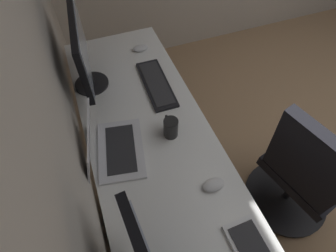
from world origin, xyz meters
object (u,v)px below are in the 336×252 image
object	(u,v)px
monitor_primary	(82,50)
laptop_leftmost	(109,146)
keyboard_spare	(156,84)
coffee_mug	(171,127)
drawer_pedestal	(171,229)
office_chair	(302,176)
mouse_main	(214,185)
mouse_spare	(140,48)

from	to	relation	value
monitor_primary	laptop_leftmost	bearing A→B (deg)	179.04
monitor_primary	laptop_leftmost	size ratio (longest dim) A/B	1.41
keyboard_spare	coffee_mug	size ratio (longest dim) A/B	3.69
drawer_pedestal	coffee_mug	distance (m)	0.58
coffee_mug	laptop_leftmost	bearing A→B (deg)	89.55
office_chair	keyboard_spare	bearing A→B (deg)	40.44
monitor_primary	office_chair	size ratio (longest dim) A/B	0.57
coffee_mug	office_chair	distance (m)	0.84
monitor_primary	laptop_leftmost	world-z (taller)	monitor_primary
monitor_primary	laptop_leftmost	distance (m)	0.54
laptop_leftmost	mouse_main	world-z (taller)	laptop_leftmost
drawer_pedestal	coffee_mug	world-z (taller)	coffee_mug
drawer_pedestal	mouse_main	xyz separation A→B (m)	(0.01, -0.21, 0.40)
mouse_spare	coffee_mug	distance (m)	0.72
laptop_leftmost	office_chair	size ratio (longest dim) A/B	0.40
monitor_primary	mouse_main	bearing A→B (deg)	-155.49
mouse_spare	office_chair	distance (m)	1.29
drawer_pedestal	laptop_leftmost	size ratio (longest dim) A/B	1.77
monitor_primary	keyboard_spare	xyz separation A→B (m)	(-0.14, -0.36, -0.24)
coffee_mug	office_chair	world-z (taller)	office_chair
laptop_leftmost	mouse_spare	world-z (taller)	laptop_leftmost
laptop_leftmost	keyboard_spare	size ratio (longest dim) A/B	0.93
keyboard_spare	coffee_mug	distance (m)	0.37
drawer_pedestal	office_chair	size ratio (longest dim) A/B	0.72
mouse_spare	coffee_mug	xyz separation A→B (m)	(-0.72, 0.06, 0.04)
keyboard_spare	mouse_main	world-z (taller)	mouse_main
mouse_main	mouse_spare	xyz separation A→B (m)	(1.06, 0.02, 0.00)
mouse_main	mouse_spare	distance (m)	1.06
coffee_mug	monitor_primary	bearing A→B (deg)	31.37
keyboard_spare	coffee_mug	bearing A→B (deg)	172.33
coffee_mug	keyboard_spare	bearing A→B (deg)	-7.67
drawer_pedestal	monitor_primary	world-z (taller)	monitor_primary
keyboard_spare	office_chair	xyz separation A→B (m)	(-0.74, -0.63, -0.28)
drawer_pedestal	mouse_spare	bearing A→B (deg)	-9.96
office_chair	laptop_leftmost	bearing A→B (deg)	69.43
drawer_pedestal	keyboard_spare	size ratio (longest dim) A/B	1.64
drawer_pedestal	coffee_mug	bearing A→B (deg)	-20.22
keyboard_spare	office_chair	bearing A→B (deg)	-139.56
drawer_pedestal	mouse_spare	size ratio (longest dim) A/B	6.68
laptop_leftmost	office_chair	distance (m)	1.11
drawer_pedestal	laptop_leftmost	distance (m)	0.59
drawer_pedestal	laptop_leftmost	xyz separation A→B (m)	(0.35, 0.19, 0.43)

